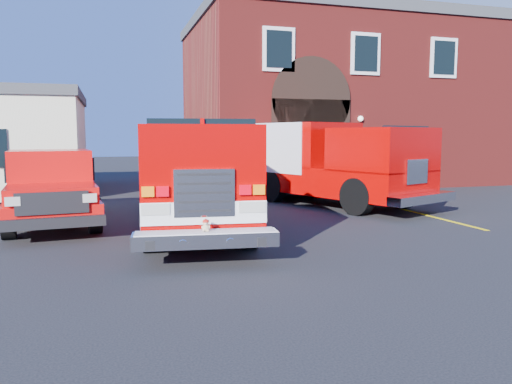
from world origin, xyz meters
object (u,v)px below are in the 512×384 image
object	(u,v)px
fire_station	(335,102)
secondary_truck	(314,159)
fire_engine	(193,172)
pickup_truck	(51,189)

from	to	relation	value
fire_station	secondary_truck	world-z (taller)	fire_station
secondary_truck	fire_engine	bearing A→B (deg)	-145.19
fire_station	secondary_truck	distance (m)	9.56
fire_station	pickup_truck	bearing A→B (deg)	-143.43
pickup_truck	fire_station	bearing A→B (deg)	36.57
fire_engine	secondary_truck	distance (m)	6.19
fire_engine	secondary_truck	world-z (taller)	secondary_truck
secondary_truck	fire_station	bearing A→B (deg)	60.02
pickup_truck	secondary_truck	bearing A→B (deg)	12.88
pickup_truck	secondary_truck	world-z (taller)	secondary_truck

